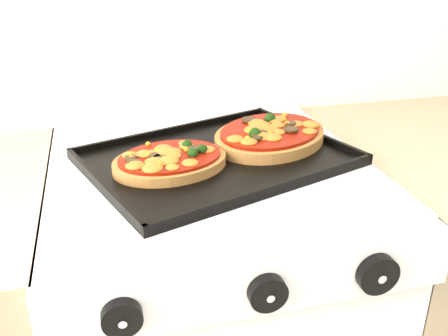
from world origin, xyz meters
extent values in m
cube|color=silver|center=(0.00, 1.39, 0.85)|extent=(0.60, 0.02, 0.09)
cylinder|color=black|center=(-0.19, 1.37, 0.85)|extent=(0.05, 0.02, 0.05)
cylinder|color=black|center=(0.00, 1.37, 0.85)|extent=(0.06, 0.02, 0.06)
cylinder|color=black|center=(0.17, 1.37, 0.85)|extent=(0.06, 0.02, 0.06)
cube|color=black|center=(0.01, 1.69, 0.92)|extent=(0.55, 0.48, 0.02)
camera|label=1|loc=(-0.19, 0.85, 1.29)|focal=40.00mm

